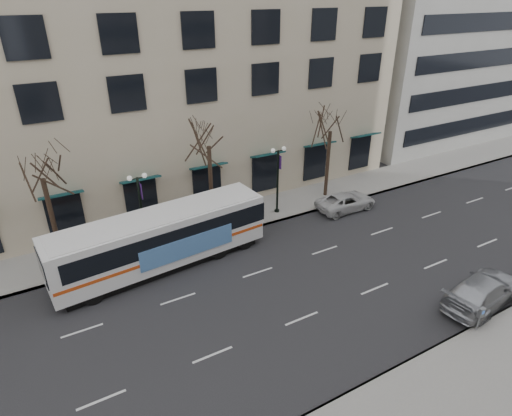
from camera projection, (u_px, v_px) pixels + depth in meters
ground at (278, 294)px, 23.73m from camera, size 160.00×160.00×0.00m
sidewalk_far at (271, 208)px, 32.86m from camera, size 80.00×4.00×0.15m
building_hotel at (119, 33)px, 33.69m from camera, size 40.00×20.00×24.00m
tree_far_left at (39, 163)px, 23.15m from camera, size 3.60×3.60×8.34m
tree_far_mid at (208, 132)px, 27.41m from camera, size 3.60×3.60×8.55m
tree_far_right at (331, 119)px, 31.99m from camera, size 3.60×3.60×8.06m
lamp_post_left at (141, 208)px, 26.58m from camera, size 1.22×0.45×5.21m
lamp_post_right at (278, 177)px, 30.94m from camera, size 1.22×0.45×5.21m
city_bus at (162, 238)px, 25.38m from camera, size 13.18×4.00×3.52m
silver_car at (483, 290)px, 22.72m from camera, size 5.84×3.01×1.62m
white_pickup at (346, 201)px, 32.57m from camera, size 4.79×2.24×1.32m
pay_station at (481, 314)px, 20.56m from camera, size 0.31×0.21×1.36m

